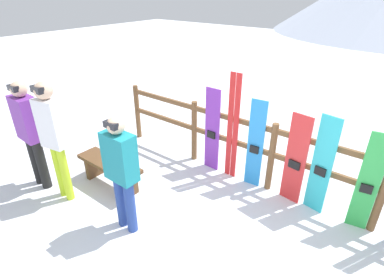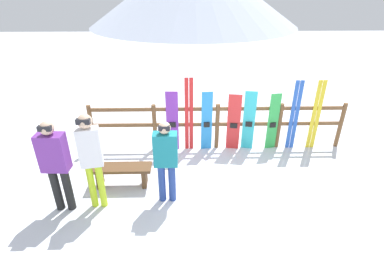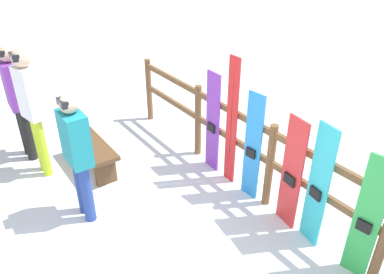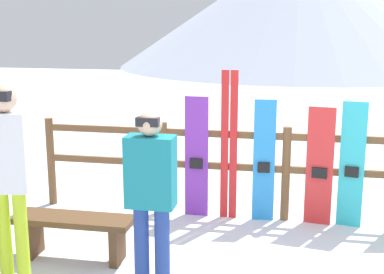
{
  "view_description": "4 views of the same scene",
  "coord_description": "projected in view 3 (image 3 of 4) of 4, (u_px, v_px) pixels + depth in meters",
  "views": [
    {
      "loc": [
        1.46,
        -2.09,
        2.91
      ],
      "look_at": [
        -0.77,
        0.77,
        1.07
      ],
      "focal_mm": 28.0,
      "sensor_mm": 36.0,
      "label": 1
    },
    {
      "loc": [
        -0.74,
        -4.65,
        3.69
      ],
      "look_at": [
        -0.62,
        0.86,
        0.76
      ],
      "focal_mm": 28.0,
      "sensor_mm": 36.0,
      "label": 2
    },
    {
      "loc": [
        2.55,
        -1.21,
        3.12
      ],
      "look_at": [
        -0.74,
        1.11,
        0.84
      ],
      "focal_mm": 35.0,
      "sensor_mm": 36.0,
      "label": 3
    },
    {
      "loc": [
        0.08,
        -4.4,
        2.35
      ],
      "look_at": [
        -0.97,
        0.95,
        1.15
      ],
      "focal_mm": 50.0,
      "sensor_mm": 36.0,
      "label": 4
    }
  ],
  "objects": [
    {
      "name": "ground_plane",
      "position": [
        147.0,
        264.0,
        3.96
      ],
      "size": [
        40.0,
        40.0,
        0.0
      ],
      "primitive_type": "plane",
      "color": "white"
    },
    {
      "name": "fence",
      "position": [
        271.0,
        158.0,
        4.5
      ],
      "size": [
        6.05,
        0.1,
        1.13
      ],
      "color": "brown",
      "rests_on": "ground"
    },
    {
      "name": "bench",
      "position": [
        92.0,
        149.0,
        5.37
      ],
      "size": [
        1.18,
        0.36,
        0.45
      ],
      "color": "brown",
      "rests_on": "ground"
    },
    {
      "name": "person_teal",
      "position": [
        77.0,
        150.0,
        4.18
      ],
      "size": [
        0.41,
        0.23,
        1.61
      ],
      "color": "navy",
      "rests_on": "ground"
    },
    {
      "name": "person_purple",
      "position": [
        17.0,
        96.0,
        5.34
      ],
      "size": [
        0.46,
        0.26,
        1.73
      ],
      "color": "black",
      "rests_on": "ground"
    },
    {
      "name": "person_white",
      "position": [
        31.0,
        103.0,
        4.9
      ],
      "size": [
        0.4,
        0.27,
        1.82
      ],
      "color": "#B7D826",
      "rests_on": "ground"
    },
    {
      "name": "snowboard_purple",
      "position": [
        213.0,
        123.0,
        5.2
      ],
      "size": [
        0.28,
        0.06,
        1.47
      ],
      "color": "purple",
      "rests_on": "ground"
    },
    {
      "name": "ski_pair_red",
      "position": [
        232.0,
        123.0,
        4.85
      ],
      "size": [
        0.2,
        0.02,
        1.78
      ],
      "color": "red",
      "rests_on": "ground"
    },
    {
      "name": "snowboard_blue",
      "position": [
        253.0,
        148.0,
        4.63
      ],
      "size": [
        0.26,
        0.07,
        1.45
      ],
      "color": "#288CE0",
      "rests_on": "ground"
    },
    {
      "name": "snowboard_red",
      "position": [
        292.0,
        174.0,
        4.2
      ],
      "size": [
        0.31,
        0.09,
        1.39
      ],
      "color": "red",
      "rests_on": "ground"
    },
    {
      "name": "snowboard_cyan",
      "position": [
        318.0,
        187.0,
        3.93
      ],
      "size": [
        0.28,
        0.09,
        1.46
      ],
      "color": "#2DBFCC",
      "rests_on": "ground"
    },
    {
      "name": "snowboard_green",
      "position": [
        367.0,
        220.0,
        3.54
      ],
      "size": [
        0.25,
        0.08,
        1.4
      ],
      "color": "green",
      "rests_on": "ground"
    }
  ]
}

